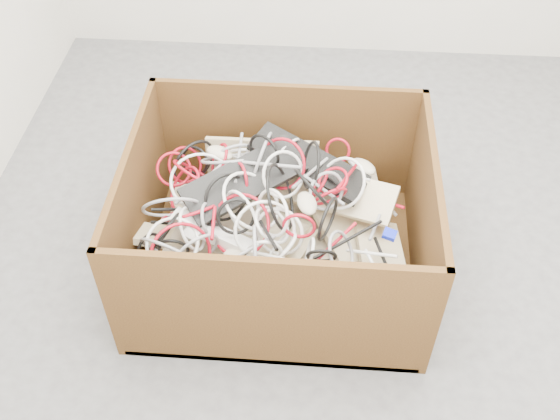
# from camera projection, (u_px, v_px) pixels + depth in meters

# --- Properties ---
(ground) EXTENTS (3.00, 3.00, 0.00)m
(ground) POSITION_uv_depth(u_px,v_px,m) (324.00, 243.00, 2.75)
(ground) COLOR #4C4C4E
(ground) RESTS_ON ground
(cardboard_box) EXTENTS (1.10, 0.91, 0.57)m
(cardboard_box) POSITION_uv_depth(u_px,v_px,m) (276.00, 240.00, 2.56)
(cardboard_box) COLOR #361F0D
(cardboard_box) RESTS_ON ground
(keyboard_pile) EXTENTS (1.07, 0.83, 0.39)m
(keyboard_pile) POSITION_uv_depth(u_px,v_px,m) (282.00, 211.00, 2.48)
(keyboard_pile) COLOR tan
(keyboard_pile) RESTS_ON cardboard_box
(mice_scatter) EXTENTS (0.68, 0.61, 0.22)m
(mice_scatter) POSITION_uv_depth(u_px,v_px,m) (279.00, 206.00, 2.40)
(mice_scatter) COLOR #BEB399
(mice_scatter) RESTS_ON keyboard_pile
(power_strip_left) EXTENTS (0.20, 0.28, 0.12)m
(power_strip_left) POSITION_uv_depth(u_px,v_px,m) (214.00, 208.00, 2.36)
(power_strip_left) COLOR white
(power_strip_left) RESTS_ON keyboard_pile
(power_strip_right) EXTENTS (0.31, 0.16, 0.10)m
(power_strip_right) POSITION_uv_depth(u_px,v_px,m) (212.00, 233.00, 2.32)
(power_strip_right) COLOR white
(power_strip_right) RESTS_ON keyboard_pile
(vga_plug) EXTENTS (0.06, 0.05, 0.03)m
(vga_plug) POSITION_uv_depth(u_px,v_px,m) (390.00, 234.00, 2.29)
(vga_plug) COLOR #0D1ED1
(vga_plug) RESTS_ON keyboard_pile
(cable_tangle) EXTENTS (0.99, 0.80, 0.38)m
(cable_tangle) POSITION_uv_depth(u_px,v_px,m) (244.00, 202.00, 2.36)
(cable_tangle) COLOR silver
(cable_tangle) RESTS_ON keyboard_pile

